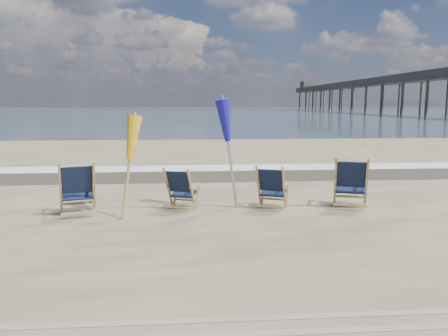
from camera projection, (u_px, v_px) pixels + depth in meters
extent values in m
plane|color=#374D5B|center=(192.00, 110.00, 132.83)|extent=(400.00, 400.00, 0.00)
cube|color=silver|center=(210.00, 168.00, 14.78)|extent=(200.00, 1.40, 0.01)
cube|color=#42362A|center=(212.00, 175.00, 13.30)|extent=(200.00, 2.60, 0.00)
cylinder|color=#A7894B|center=(128.00, 167.00, 8.25)|extent=(0.06, 0.06, 1.95)
cone|color=gold|center=(127.00, 141.00, 8.18)|extent=(0.30, 0.30, 0.85)
cylinder|color=#A5A5AD|center=(230.00, 155.00, 8.86)|extent=(0.06, 0.06, 2.28)
cone|color=#1A169C|center=(230.00, 122.00, 8.76)|extent=(0.30, 0.30, 0.85)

